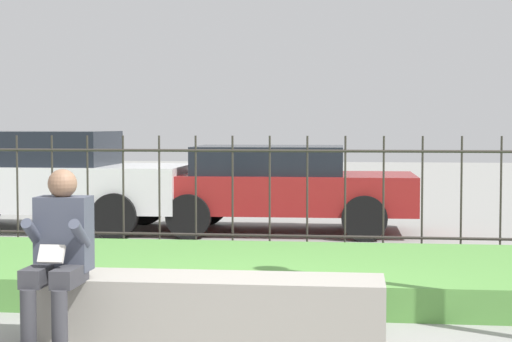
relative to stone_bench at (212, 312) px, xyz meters
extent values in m
plane|color=gray|center=(0.27, 0.00, -0.21)|extent=(60.00, 60.00, 0.00)
cube|color=gray|center=(0.00, 0.00, 0.03)|extent=(2.53, 0.58, 0.47)
cube|color=slate|center=(0.00, 0.00, -0.17)|extent=(2.43, 0.54, 0.08)
cylinder|color=#38383D|center=(-1.16, -0.63, 0.07)|extent=(0.11, 0.11, 0.38)
cube|color=#38383D|center=(-1.16, -0.42, 0.32)|extent=(0.15, 0.42, 0.13)
cylinder|color=#38383D|center=(-0.94, -0.63, 0.07)|extent=(0.11, 0.11, 0.38)
cube|color=#38383D|center=(-0.94, -0.42, 0.32)|extent=(0.15, 0.42, 0.13)
cube|color=#424756|center=(-1.05, -0.21, 0.59)|extent=(0.38, 0.24, 0.54)
sphere|color=#8C664C|center=(-1.05, -0.23, 0.96)|extent=(0.21, 0.21, 0.21)
cylinder|color=#424756|center=(-1.22, -0.37, 0.61)|extent=(0.08, 0.29, 0.24)
cylinder|color=#424756|center=(-0.88, -0.37, 0.61)|extent=(0.08, 0.29, 0.24)
cube|color=beige|center=(-1.05, -0.47, 0.48)|extent=(0.18, 0.09, 0.13)
cube|color=#569342|center=(0.27, 2.01, -0.07)|extent=(9.00, 2.62, 0.28)
cylinder|color=#332D28|center=(0.27, 3.71, 0.08)|extent=(7.00, 0.03, 0.03)
cylinder|color=#332D28|center=(0.27, 3.71, 1.07)|extent=(7.00, 0.03, 0.03)
cylinder|color=#332D28|center=(-3.01, 3.71, 0.52)|extent=(0.02, 0.02, 1.46)
cylinder|color=#332D28|center=(-2.57, 3.71, 0.52)|extent=(0.02, 0.02, 1.46)
cylinder|color=#332D28|center=(-2.13, 3.71, 0.52)|extent=(0.02, 0.02, 1.46)
cylinder|color=#332D28|center=(-1.70, 3.71, 0.52)|extent=(0.02, 0.02, 1.46)
cylinder|color=#332D28|center=(-1.26, 3.71, 0.52)|extent=(0.02, 0.02, 1.46)
cylinder|color=#332D28|center=(-0.82, 3.71, 0.52)|extent=(0.02, 0.02, 1.46)
cylinder|color=#332D28|center=(-0.38, 3.71, 0.52)|extent=(0.02, 0.02, 1.46)
cylinder|color=#332D28|center=(0.05, 3.71, 0.52)|extent=(0.02, 0.02, 1.46)
cylinder|color=#332D28|center=(0.49, 3.71, 0.52)|extent=(0.02, 0.02, 1.46)
cylinder|color=#332D28|center=(0.93, 3.71, 0.52)|extent=(0.02, 0.02, 1.46)
cylinder|color=#332D28|center=(1.37, 3.71, 0.52)|extent=(0.02, 0.02, 1.46)
cylinder|color=#332D28|center=(1.80, 3.71, 0.52)|extent=(0.02, 0.02, 1.46)
cylinder|color=#332D28|center=(2.24, 3.71, 0.52)|extent=(0.02, 0.02, 1.46)
cylinder|color=#332D28|center=(2.68, 3.71, 0.52)|extent=(0.02, 0.02, 1.46)
cube|color=silver|center=(-3.62, 6.21, 0.44)|extent=(4.31, 1.73, 0.66)
cube|color=black|center=(-3.79, 6.21, 1.02)|extent=(2.37, 1.52, 0.51)
cylinder|color=black|center=(-2.28, 5.36, 0.11)|extent=(0.64, 0.20, 0.64)
cylinder|color=black|center=(-2.28, 7.05, 0.11)|extent=(0.64, 0.20, 0.64)
cube|color=maroon|center=(-0.06, 6.32, 0.38)|extent=(3.94, 1.76, 0.55)
cube|color=black|center=(-0.22, 6.32, 0.86)|extent=(2.18, 1.53, 0.41)
cylinder|color=black|center=(1.17, 5.51, 0.10)|extent=(0.63, 0.21, 0.63)
cylinder|color=black|center=(1.14, 7.17, 0.10)|extent=(0.63, 0.21, 0.63)
cylinder|color=black|center=(-1.26, 5.47, 0.10)|extent=(0.63, 0.21, 0.63)
cylinder|color=black|center=(-1.29, 7.13, 0.10)|extent=(0.63, 0.21, 0.63)
camera|label=1|loc=(1.05, -6.16, 1.38)|focal=60.00mm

